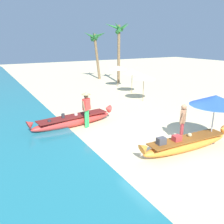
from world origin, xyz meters
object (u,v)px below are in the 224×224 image
Objects in this scene: boat_orange_foreground at (186,144)px; patio_umbrella_large at (216,101)px; boat_red_midground at (73,121)px; person_vendor_hatted at (86,107)px; palm_tree_tall_inland at (119,35)px; palm_tree_leaning_seaward at (95,41)px; person_tourist_customer at (183,121)px.

boat_orange_foreground is 2.14× the size of patio_umbrella_large.
boat_red_midground is 1.05m from person_vendor_hatted.
patio_umbrella_large is 0.35× the size of palm_tree_tall_inland.
palm_tree_tall_inland is 1.14× the size of palm_tree_leaning_seaward.
patio_umbrella_large reaches higher than boat_red_midground.
boat_orange_foreground is 2.44× the size of person_vendor_hatted.
person_tourist_customer is at bearing -50.66° from person_vendor_hatted.
palm_tree_leaning_seaward is (7.06, 13.56, 3.10)m from person_vendor_hatted.
patio_umbrella_large is (1.45, 0.01, 1.56)m from boat_orange_foreground.
palm_tree_leaning_seaward reaches higher than boat_red_midground.
patio_umbrella_large is at bearing -39.77° from person_tourist_customer.
palm_tree_tall_inland is (4.32, 14.68, 2.84)m from patio_umbrella_large.
person_vendor_hatted is 15.60m from palm_tree_leaning_seaward.
person_tourist_customer is at bearing -110.63° from palm_tree_tall_inland.
patio_umbrella_large reaches higher than person_tourist_customer.
boat_red_midground is 0.78× the size of palm_tree_tall_inland.
palm_tree_tall_inland is (8.66, 9.91, 4.39)m from boat_red_midground.
person_tourist_customer is (3.42, -4.01, 0.62)m from boat_red_midground.
boat_orange_foreground is 2.13m from patio_umbrella_large.
patio_umbrella_large is at bearing 0.49° from boat_orange_foreground.
person_tourist_customer is (2.88, -3.51, -0.13)m from person_vendor_hatted.
palm_tree_leaning_seaward is (4.18, 17.07, 3.23)m from person_tourist_customer.
boat_red_midground is at bearing 132.26° from patio_umbrella_large.
palm_tree_leaning_seaward is at bearing 79.65° from patio_umbrella_large.
boat_orange_foreground is 1.13m from person_tourist_customer.
boat_red_midground reaches higher than boat_orange_foreground.
palm_tree_tall_inland reaches higher than palm_tree_leaning_seaward.
patio_umbrella_large is 0.40× the size of palm_tree_leaning_seaward.
boat_red_midground is 0.90× the size of palm_tree_leaning_seaward.
person_tourist_customer is (0.52, 0.78, 0.63)m from boat_orange_foreground.
boat_orange_foreground is 16.39m from palm_tree_tall_inland.
palm_tree_tall_inland is at bearing 68.59° from boat_orange_foreground.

